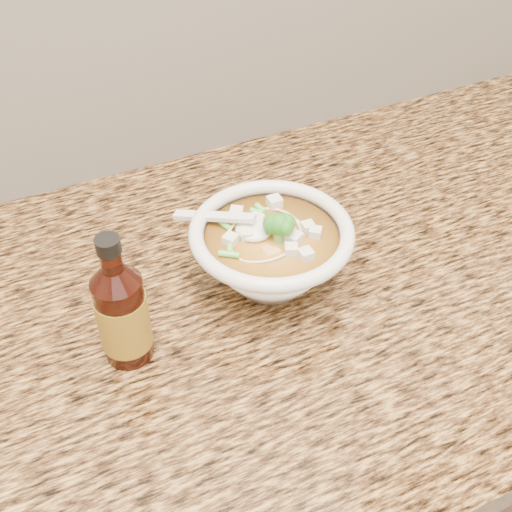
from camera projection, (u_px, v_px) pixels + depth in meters
name	position (u px, v px, depth m)	size (l,w,h in m)	color
cabinet	(200.00, 503.00, 1.07)	(4.00, 0.65, 0.86)	#361A10
counter_slab	(177.00, 325.00, 0.77)	(4.00, 0.68, 0.04)	#A7793D
soup_bowl	(271.00, 254.00, 0.76)	(0.19, 0.19, 0.11)	white
hot_sauce_bottle	(122.00, 314.00, 0.67)	(0.06, 0.06, 0.17)	#3F1108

